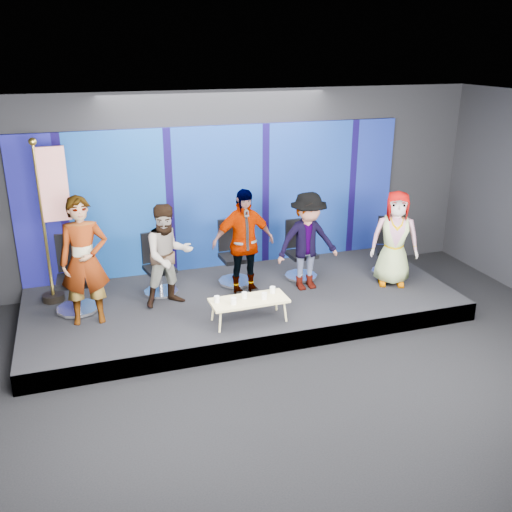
{
  "coord_description": "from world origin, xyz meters",
  "views": [
    {
      "loc": [
        -2.47,
        -5.83,
        4.22
      ],
      "look_at": [
        0.21,
        2.4,
        1.0
      ],
      "focal_mm": 40.0,
      "sensor_mm": 36.0,
      "label": 1
    }
  ],
  "objects_px": {
    "chair_d": "(300,259)",
    "chair_e": "(388,255)",
    "chair_b": "(159,274)",
    "flag_stand": "(52,218)",
    "panelist_b": "(168,255)",
    "panelist_e": "(395,238)",
    "mug_b": "(234,301)",
    "chair_a": "(76,286)",
    "panelist_d": "(308,242)",
    "panelist_c": "(243,243)",
    "panelist_a": "(84,261)",
    "mug_a": "(217,299)",
    "mug_c": "(245,295)",
    "chair_c": "(235,263)",
    "mug_e": "(273,290)",
    "mug_d": "(264,296)",
    "coffee_table": "(249,301)"
  },
  "relations": [
    {
      "from": "chair_d",
      "to": "mug_e",
      "type": "bearing_deg",
      "value": -129.71
    },
    {
      "from": "panelist_d",
      "to": "mug_e",
      "type": "relative_size",
      "value": 16.83
    },
    {
      "from": "panelist_b",
      "to": "panelist_e",
      "type": "xyz_separation_m",
      "value": [
        3.81,
        -0.35,
        -0.0
      ]
    },
    {
      "from": "panelist_e",
      "to": "mug_c",
      "type": "relative_size",
      "value": 17.56
    },
    {
      "from": "panelist_a",
      "to": "panelist_b",
      "type": "xyz_separation_m",
      "value": [
        1.26,
        0.23,
        -0.14
      ]
    },
    {
      "from": "chair_c",
      "to": "mug_b",
      "type": "distance_m",
      "value": 1.67
    },
    {
      "from": "chair_a",
      "to": "panelist_d",
      "type": "relative_size",
      "value": 0.71
    },
    {
      "from": "chair_b",
      "to": "flag_stand",
      "type": "relative_size",
      "value": 0.39
    },
    {
      "from": "mug_b",
      "to": "chair_e",
      "type": "bearing_deg",
      "value": 19.88
    },
    {
      "from": "mug_d",
      "to": "flag_stand",
      "type": "distance_m",
      "value": 3.53
    },
    {
      "from": "panelist_e",
      "to": "flag_stand",
      "type": "bearing_deg",
      "value": -166.33
    },
    {
      "from": "panelist_a",
      "to": "mug_b",
      "type": "bearing_deg",
      "value": -19.58
    },
    {
      "from": "chair_d",
      "to": "panelist_d",
      "type": "height_order",
      "value": "panelist_d"
    },
    {
      "from": "mug_c",
      "to": "panelist_d",
      "type": "bearing_deg",
      "value": 31.52
    },
    {
      "from": "coffee_table",
      "to": "mug_d",
      "type": "relative_size",
      "value": 11.7
    },
    {
      "from": "chair_b",
      "to": "mug_b",
      "type": "height_order",
      "value": "chair_b"
    },
    {
      "from": "mug_d",
      "to": "mug_b",
      "type": "bearing_deg",
      "value": -175.85
    },
    {
      "from": "chair_d",
      "to": "chair_e",
      "type": "distance_m",
      "value": 1.63
    },
    {
      "from": "mug_a",
      "to": "panelist_b",
      "type": "bearing_deg",
      "value": 120.07
    },
    {
      "from": "panelist_d",
      "to": "mug_d",
      "type": "xyz_separation_m",
      "value": [
        -1.08,
        -0.95,
        -0.43
      ]
    },
    {
      "from": "chair_a",
      "to": "chair_b",
      "type": "xyz_separation_m",
      "value": [
        1.33,
        0.25,
        -0.06
      ]
    },
    {
      "from": "chair_e",
      "to": "mug_a",
      "type": "bearing_deg",
      "value": -138.65
    },
    {
      "from": "panelist_c",
      "to": "panelist_e",
      "type": "relative_size",
      "value": 1.09
    },
    {
      "from": "chair_d",
      "to": "mug_d",
      "type": "xyz_separation_m",
      "value": [
        -1.17,
        -1.44,
        0.07
      ]
    },
    {
      "from": "panelist_c",
      "to": "coffee_table",
      "type": "bearing_deg",
      "value": -105.07
    },
    {
      "from": "chair_e",
      "to": "mug_a",
      "type": "distance_m",
      "value": 3.62
    },
    {
      "from": "panelist_a",
      "to": "mug_e",
      "type": "height_order",
      "value": "panelist_a"
    },
    {
      "from": "panelist_e",
      "to": "mug_a",
      "type": "bearing_deg",
      "value": -145.41
    },
    {
      "from": "mug_d",
      "to": "panelist_b",
      "type": "bearing_deg",
      "value": 140.27
    },
    {
      "from": "chair_c",
      "to": "mug_c",
      "type": "bearing_deg",
      "value": -103.2
    },
    {
      "from": "chair_e",
      "to": "mug_c",
      "type": "relative_size",
      "value": 10.84
    },
    {
      "from": "chair_b",
      "to": "mug_d",
      "type": "height_order",
      "value": "chair_b"
    },
    {
      "from": "mug_a",
      "to": "mug_c",
      "type": "relative_size",
      "value": 1.03
    },
    {
      "from": "panelist_b",
      "to": "mug_d",
      "type": "relative_size",
      "value": 16.57
    },
    {
      "from": "mug_a",
      "to": "coffee_table",
      "type": "bearing_deg",
      "value": -5.88
    },
    {
      "from": "mug_d",
      "to": "mug_c",
      "type": "bearing_deg",
      "value": 157.38
    },
    {
      "from": "chair_d",
      "to": "chair_c",
      "type": "bearing_deg",
      "value": 171.93
    },
    {
      "from": "panelist_d",
      "to": "mug_c",
      "type": "bearing_deg",
      "value": -150.75
    },
    {
      "from": "panelist_b",
      "to": "mug_b",
      "type": "relative_size",
      "value": 15.91
    },
    {
      "from": "flag_stand",
      "to": "chair_a",
      "type": "bearing_deg",
      "value": -66.78
    },
    {
      "from": "chair_b",
      "to": "flag_stand",
      "type": "height_order",
      "value": "flag_stand"
    },
    {
      "from": "chair_a",
      "to": "panelist_d",
      "type": "xyz_separation_m",
      "value": [
        3.74,
        -0.33,
        0.45
      ]
    },
    {
      "from": "panelist_d",
      "to": "mug_d",
      "type": "height_order",
      "value": "panelist_d"
    },
    {
      "from": "panelist_e",
      "to": "mug_b",
      "type": "distance_m",
      "value": 3.17
    },
    {
      "from": "panelist_a",
      "to": "panelist_e",
      "type": "height_order",
      "value": "panelist_a"
    },
    {
      "from": "panelist_b",
      "to": "panelist_c",
      "type": "bearing_deg",
      "value": -9.18
    },
    {
      "from": "mug_a",
      "to": "flag_stand",
      "type": "height_order",
      "value": "flag_stand"
    },
    {
      "from": "panelist_e",
      "to": "mug_d",
      "type": "height_order",
      "value": "panelist_e"
    },
    {
      "from": "panelist_a",
      "to": "panelist_d",
      "type": "relative_size",
      "value": 1.15
    },
    {
      "from": "panelist_b",
      "to": "chair_c",
      "type": "distance_m",
      "value": 1.42
    }
  ]
}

